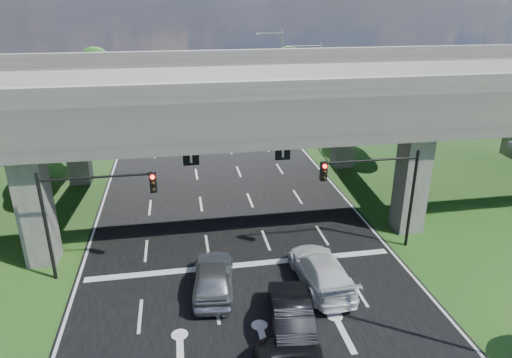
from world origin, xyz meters
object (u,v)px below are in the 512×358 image
object	(u,v)px
streetlight_far	(315,87)
streetlight_beyond	(278,65)
signal_left	(88,204)
car_dark	(291,313)
car_white	(321,270)
signal_right	(379,184)
car_silver	(214,276)

from	to	relation	value
streetlight_far	streetlight_beyond	distance (m)	16.00
signal_left	streetlight_far	world-z (taller)	streetlight_far
car_dark	car_white	size ratio (longest dim) A/B	0.85
car_dark	signal_right	bearing A→B (deg)	-130.15
car_silver	car_dark	bearing A→B (deg)	139.10
signal_left	car_dark	xyz separation A→B (m)	(9.17, -5.94, -3.36)
streetlight_far	car_white	distance (m)	24.39
car_dark	signal_left	bearing A→B (deg)	-25.57
signal_right	streetlight_far	world-z (taller)	streetlight_far
car_white	signal_left	bearing A→B (deg)	-16.45
signal_left	streetlight_beyond	xyz separation A→B (m)	(17.92, 36.06, 1.66)
car_silver	car_dark	size ratio (longest dim) A/B	1.03
car_silver	car_white	distance (m)	5.52
car_silver	car_white	size ratio (longest dim) A/B	0.87
car_dark	streetlight_beyond	bearing A→B (deg)	-94.42
streetlight_far	streetlight_beyond	size ratio (longest dim) A/B	1.00
signal_right	streetlight_far	distance (m)	20.25
streetlight_beyond	car_silver	distance (m)	40.69
streetlight_beyond	car_white	bearing A→B (deg)	-99.31
signal_left	streetlight_far	bearing A→B (deg)	48.22
signal_right	car_silver	xyz separation A→B (m)	(-9.62, -2.54, -3.31)
signal_left	car_silver	distance (m)	7.33
signal_right	car_silver	world-z (taller)	signal_right
signal_right	car_dark	world-z (taller)	signal_right
streetlight_beyond	signal_right	bearing A→B (deg)	-93.61
streetlight_far	car_silver	bearing A→B (deg)	-117.77
car_silver	car_white	xyz separation A→B (m)	(5.51, -0.40, -0.02)
streetlight_beyond	streetlight_far	bearing A→B (deg)	-90.00
signal_right	streetlight_beyond	size ratio (longest dim) A/B	0.60
signal_right	streetlight_beyond	distance (m)	36.17
streetlight_far	signal_right	bearing A→B (deg)	-96.47
car_silver	car_dark	world-z (taller)	car_silver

